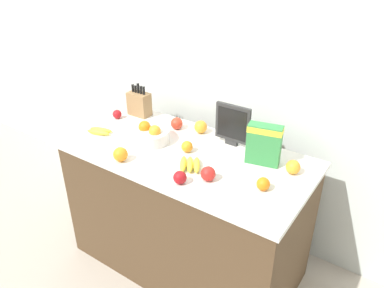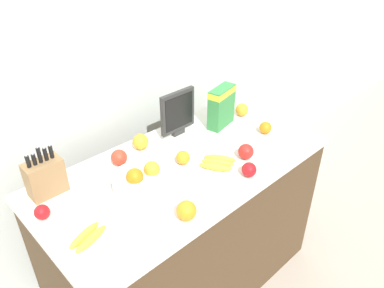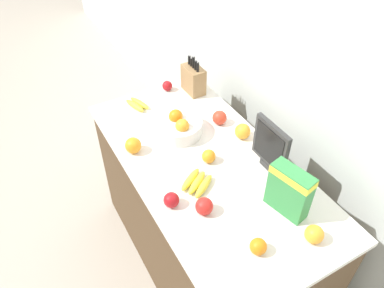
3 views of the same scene
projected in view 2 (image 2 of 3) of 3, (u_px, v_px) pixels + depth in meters
name	position (u px, v px, depth m)	size (l,w,h in m)	color
ground_plane	(186.00, 279.00, 2.42)	(14.00, 14.00, 0.00)	#B2A899
wall_back	(112.00, 63.00, 2.09)	(9.00, 0.06, 2.60)	silver
counter	(186.00, 228.00, 2.18)	(1.55, 0.77, 0.91)	#4C3823
knife_block	(45.00, 177.00, 1.69)	(0.17, 0.10, 0.28)	#937047
small_monitor	(178.00, 112.00, 2.11)	(0.23, 0.03, 0.27)	#2D2D2D
cereal_box	(221.00, 105.00, 2.21)	(0.21, 0.12, 0.24)	#338442
fruit_bowl	(142.00, 182.00, 1.73)	(0.27, 0.27, 0.13)	silver
banana_bunch_left	(218.00, 163.00, 1.91)	(0.19, 0.19, 0.04)	yellow
banana_bunch_right	(88.00, 237.00, 1.48)	(0.18, 0.12, 0.04)	yellow
apple_leftmost	(119.00, 157.00, 1.91)	(0.08, 0.08, 0.08)	red
apple_near_bananas	(249.00, 170.00, 1.83)	(0.07, 0.07, 0.07)	#A31419
apple_middle	(42.00, 212.00, 1.58)	(0.07, 0.07, 0.07)	#A31419
apple_rear	(246.00, 152.00, 1.96)	(0.08, 0.08, 0.08)	red
orange_front_center	(183.00, 157.00, 1.92)	(0.07, 0.07, 0.07)	orange
orange_mid_right	(265.00, 128.00, 2.18)	(0.07, 0.07, 0.07)	orange
orange_front_right	(186.00, 211.00, 1.57)	(0.09, 0.09, 0.09)	orange
orange_by_cereal	(141.00, 142.00, 2.04)	(0.09, 0.09, 0.09)	orange
orange_near_bowl	(242.00, 110.00, 2.36)	(0.08, 0.08, 0.08)	orange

